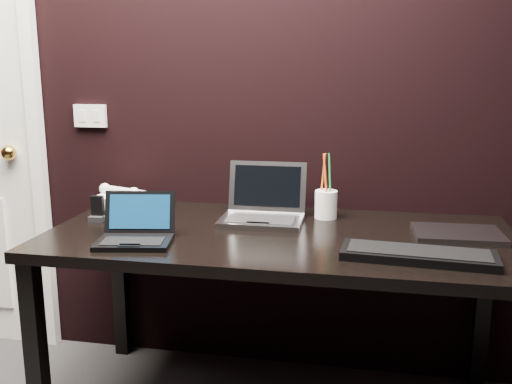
% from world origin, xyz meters
% --- Properties ---
extents(wall_back, '(4.00, 0.00, 4.00)m').
position_xyz_m(wall_back, '(0.00, 1.80, 1.30)').
color(wall_back, black).
rests_on(wall_back, ground).
extents(wall_switch, '(0.15, 0.02, 0.10)m').
position_xyz_m(wall_switch, '(-0.62, 1.79, 1.12)').
color(wall_switch, silver).
rests_on(wall_switch, wall_back).
extents(desk, '(1.70, 0.80, 0.74)m').
position_xyz_m(desk, '(0.30, 1.40, 0.66)').
color(desk, black).
rests_on(desk, ground).
extents(netbook, '(0.29, 0.26, 0.16)m').
position_xyz_m(netbook, '(-0.17, 1.19, 0.77)').
color(netbook, black).
rests_on(netbook, desk).
extents(silver_laptop, '(0.32, 0.29, 0.22)m').
position_xyz_m(silver_laptop, '(0.21, 1.55, 0.78)').
color(silver_laptop, '#9A9BA0').
rests_on(silver_laptop, desk).
extents(ext_keyboard, '(0.49, 0.20, 0.03)m').
position_xyz_m(ext_keyboard, '(0.78, 1.19, 0.75)').
color(ext_keyboard, black).
rests_on(ext_keyboard, desk).
extents(closed_laptop, '(0.32, 0.23, 0.02)m').
position_xyz_m(closed_laptop, '(0.93, 1.47, 0.75)').
color(closed_laptop, gray).
rests_on(closed_laptop, desk).
extents(desk_phone, '(0.23, 0.21, 0.11)m').
position_xyz_m(desk_phone, '(-0.43, 1.65, 0.78)').
color(desk_phone, white).
rests_on(desk_phone, desk).
extents(mobile_phone, '(0.06, 0.05, 0.10)m').
position_xyz_m(mobile_phone, '(-0.43, 1.43, 0.78)').
color(mobile_phone, black).
rests_on(mobile_phone, desk).
extents(pen_cup, '(0.10, 0.10, 0.26)m').
position_xyz_m(pen_cup, '(0.45, 1.64, 0.80)').
color(pen_cup, white).
rests_on(pen_cup, desk).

